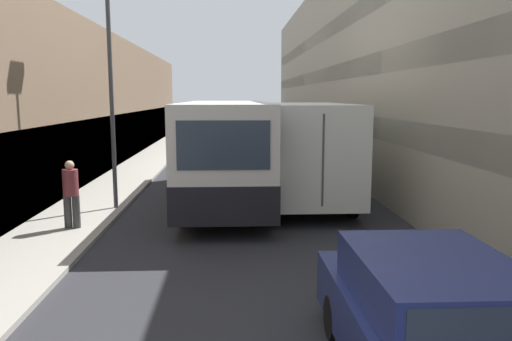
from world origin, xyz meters
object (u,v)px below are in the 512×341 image
box_truck (301,148)px  street_lamp (109,40)px  pedestrian (71,192)px  bus (226,149)px  panel_van (225,136)px  car_hatchback (435,326)px

box_truck → street_lamp: street_lamp is taller
street_lamp → box_truck: bearing=15.2°
pedestrian → street_lamp: 4.47m
bus → panel_van: bus is taller
box_truck → bus: bearing=-177.2°
car_hatchback → bus: bearing=102.8°
box_truck → street_lamp: (-5.58, -1.51, 3.18)m
box_truck → street_lamp: bearing=-164.8°
panel_van → pedestrian: panel_van is taller
bus → box_truck: size_ratio=1.20×
pedestrian → street_lamp: (0.54, 2.24, 3.83)m
car_hatchback → street_lamp: bearing=121.3°
panel_van → box_truck: bearing=-77.8°
car_hatchback → box_truck: size_ratio=0.52×
panel_van → street_lamp: (-3.00, -13.43, 3.72)m
pedestrian → bus: bearing=44.3°
car_hatchback → box_truck: bearing=90.0°
box_truck → panel_van: 12.21m
pedestrian → box_truck: bearing=31.5°
bus → street_lamp: bearing=-156.3°
car_hatchback → panel_van: 22.79m
bus → panel_van: 12.05m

